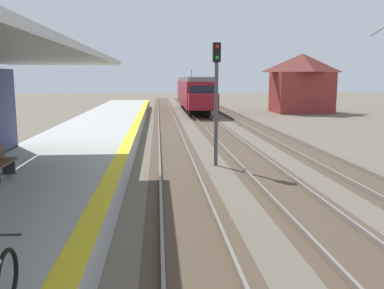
{
  "coord_description": "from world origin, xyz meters",
  "views": [
    {
      "loc": [
        1.12,
        0.38,
        3.73
      ],
      "look_at": [
        1.96,
        10.56,
        2.1
      ],
      "focal_mm": 38.87,
      "sensor_mm": 36.0,
      "label": 1
    }
  ],
  "objects": [
    {
      "name": "approaching_train",
      "position": [
        5.3,
        48.01,
        2.18
      ],
      "size": [
        2.93,
        19.6,
        4.76
      ],
      "color": "maroon",
      "rests_on": "ground"
    },
    {
      "name": "distant_trackside_house",
      "position": [
        16.88,
        45.22,
        3.34
      ],
      "size": [
        6.6,
        5.28,
        6.4
      ],
      "color": "maroon",
      "rests_on": "ground"
    },
    {
      "name": "track_pair_middle",
      "position": [
        5.3,
        20.0,
        0.05
      ],
      "size": [
        2.34,
        120.0,
        0.16
      ],
      "color": "#4C3D2D",
      "rests_on": "ground"
    },
    {
      "name": "station_platform",
      "position": [
        -2.5,
        16.0,
        0.45
      ],
      "size": [
        5.0,
        80.0,
        0.91
      ],
      "color": "#A8A8A3",
      "rests_on": "ground"
    },
    {
      "name": "track_pair_far_side",
      "position": [
        8.7,
        20.0,
        0.05
      ],
      "size": [
        2.34,
        120.0,
        0.16
      ],
      "color": "#4C3D2D",
      "rests_on": "ground"
    },
    {
      "name": "track_pair_nearest_platform",
      "position": [
        1.9,
        20.0,
        0.05
      ],
      "size": [
        2.34,
        120.0,
        0.16
      ],
      "color": "#4C3D2D",
      "rests_on": "ground"
    },
    {
      "name": "rail_signal_post",
      "position": [
        3.59,
        17.89,
        3.19
      ],
      "size": [
        0.32,
        0.34,
        5.2
      ],
      "color": "#4C4C4C",
      "rests_on": "ground"
    }
  ]
}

